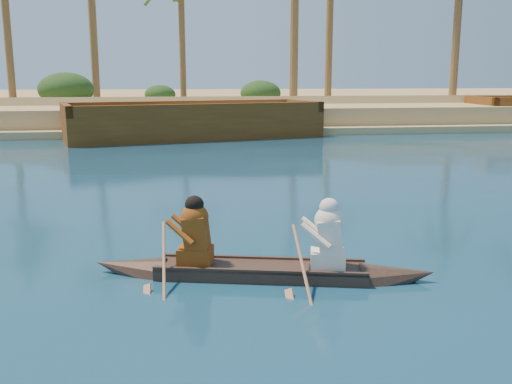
{
  "coord_description": "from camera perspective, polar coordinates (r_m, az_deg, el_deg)",
  "views": [
    {
      "loc": [
        6.73,
        -5.78,
        2.87
      ],
      "look_at": [
        8.27,
        4.32,
        0.81
      ],
      "focal_mm": 40.0,
      "sensor_mm": 36.0,
      "label": 1
    }
  ],
  "objects": [
    {
      "name": "sandy_embankment",
      "position": [
        53.15,
        -16.15,
        8.42
      ],
      "size": [
        150.0,
        51.0,
        1.5
      ],
      "color": "tan",
      "rests_on": "ground"
    },
    {
      "name": "shrub_cluster",
      "position": [
        37.92,
        -19.12,
        8.25
      ],
      "size": [
        100.0,
        6.0,
        2.4
      ],
      "primitive_type": null,
      "color": "#163212",
      "rests_on": "ground"
    },
    {
      "name": "canoe",
      "position": [
        8.36,
        0.49,
        -6.77
      ],
      "size": [
        5.0,
        1.84,
        1.37
      ],
      "rotation": [
        0.0,
        0.0,
        -0.24
      ],
      "color": "#3C2A20",
      "rests_on": "ground"
    },
    {
      "name": "barge_mid",
      "position": [
        27.89,
        -6.22,
        6.86
      ],
      "size": [
        12.61,
        6.66,
        2.0
      ],
      "rotation": [
        0.0,
        0.0,
        0.23
      ],
      "color": "brown",
      "rests_on": "ground"
    }
  ]
}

